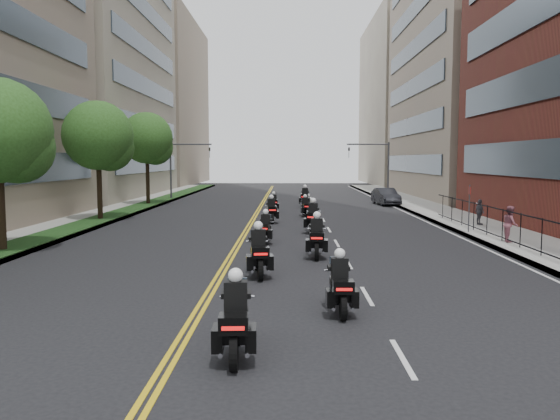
# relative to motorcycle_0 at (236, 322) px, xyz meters

# --- Properties ---
(ground) EXTENTS (160.00, 160.00, 0.00)m
(ground) POSITION_rel_motorcycle_0_xyz_m (0.16, -0.07, -0.71)
(ground) COLOR black
(ground) RESTS_ON ground
(sidewalk_right) EXTENTS (4.00, 90.00, 0.15)m
(sidewalk_right) POSITION_rel_motorcycle_0_xyz_m (12.16, 24.93, -0.63)
(sidewalk_right) COLOR gray
(sidewalk_right) RESTS_ON ground
(sidewalk_left) EXTENTS (4.00, 90.00, 0.15)m
(sidewalk_left) POSITION_rel_motorcycle_0_xyz_m (-11.84, 24.93, -0.63)
(sidewalk_left) COLOR gray
(sidewalk_left) RESTS_ON ground
(grass_strip) EXTENTS (2.00, 90.00, 0.04)m
(grass_strip) POSITION_rel_motorcycle_0_xyz_m (-11.04, 24.93, -0.54)
(grass_strip) COLOR #143312
(grass_strip) RESTS_ON sidewalk_left
(building_right_tan) EXTENTS (15.11, 28.00, 30.00)m
(building_right_tan) POSITION_rel_motorcycle_0_xyz_m (21.64, 47.93, 14.29)
(building_right_tan) COLOR gray
(building_right_tan) RESTS_ON ground
(building_right_far) EXTENTS (15.00, 28.00, 26.00)m
(building_right_far) POSITION_rel_motorcycle_0_xyz_m (21.66, 77.93, 12.29)
(building_right_far) COLOR gray
(building_right_far) RESTS_ON ground
(building_left_mid) EXTENTS (16.11, 28.00, 34.00)m
(building_left_mid) POSITION_rel_motorcycle_0_xyz_m (-21.81, 47.93, 16.29)
(building_left_mid) COLOR gray
(building_left_mid) RESTS_ON ground
(building_left_far) EXTENTS (16.00, 28.00, 26.00)m
(building_left_far) POSITION_rel_motorcycle_0_xyz_m (-21.84, 77.93, 12.29)
(building_left_far) COLOR gray
(building_left_far) RESTS_ON ground
(iron_fence) EXTENTS (0.05, 28.00, 1.50)m
(iron_fence) POSITION_rel_motorcycle_0_xyz_m (11.16, 11.93, 0.20)
(iron_fence) COLOR black
(iron_fence) RESTS_ON sidewalk_right
(street_trees) EXTENTS (4.40, 38.40, 7.98)m
(street_trees) POSITION_rel_motorcycle_0_xyz_m (-10.88, 18.54, 4.42)
(street_trees) COLOR black
(street_trees) RESTS_ON ground
(traffic_signal_right) EXTENTS (4.09, 0.20, 5.60)m
(traffic_signal_right) POSITION_rel_motorcycle_0_xyz_m (9.70, 41.93, 2.99)
(traffic_signal_right) COLOR #3F3F44
(traffic_signal_right) RESTS_ON ground
(traffic_signal_left) EXTENTS (4.09, 0.20, 5.60)m
(traffic_signal_left) POSITION_rel_motorcycle_0_xyz_m (-9.37, 41.93, 2.99)
(traffic_signal_left) COLOR #3F3F44
(traffic_signal_left) RESTS_ON ground
(motorcycle_0) EXTENTS (0.59, 2.43, 1.79)m
(motorcycle_0) POSITION_rel_motorcycle_0_xyz_m (0.00, 0.00, 0.00)
(motorcycle_0) COLOR black
(motorcycle_0) RESTS_ON ground
(motorcycle_1) EXTENTS (0.52, 2.27, 1.68)m
(motorcycle_1) POSITION_rel_motorcycle_0_xyz_m (2.41, 3.21, -0.05)
(motorcycle_1) COLOR black
(motorcycle_1) RESTS_ON ground
(motorcycle_2) EXTENTS (0.75, 2.53, 1.87)m
(motorcycle_2) POSITION_rel_motorcycle_0_xyz_m (0.05, 7.65, 0.03)
(motorcycle_2) COLOR black
(motorcycle_2) RESTS_ON ground
(motorcycle_3) EXTENTS (0.61, 2.53, 1.86)m
(motorcycle_3) POSITION_rel_motorcycle_0_xyz_m (2.22, 11.28, 0.03)
(motorcycle_3) COLOR black
(motorcycle_3) RESTS_ON ground
(motorcycle_4) EXTENTS (0.57, 2.21, 1.63)m
(motorcycle_4) POSITION_rel_motorcycle_0_xyz_m (-0.03, 14.91, -0.07)
(motorcycle_4) COLOR black
(motorcycle_4) RESTS_ON ground
(motorcycle_5) EXTENTS (0.72, 2.55, 1.89)m
(motorcycle_5) POSITION_rel_motorcycle_0_xyz_m (2.40, 18.84, 0.04)
(motorcycle_5) COLOR black
(motorcycle_5) RESTS_ON ground
(motorcycle_6) EXTENTS (0.66, 2.39, 1.76)m
(motorcycle_6) POSITION_rel_motorcycle_0_xyz_m (0.00, 23.38, -0.01)
(motorcycle_6) COLOR black
(motorcycle_6) RESTS_ON ground
(motorcycle_7) EXTENTS (0.61, 2.09, 1.54)m
(motorcycle_7) POSITION_rel_motorcycle_0_xyz_m (2.25, 27.11, -0.10)
(motorcycle_7) COLOR black
(motorcycle_7) RESTS_ON ground
(motorcycle_8) EXTENTS (0.54, 2.07, 1.53)m
(motorcycle_8) POSITION_rel_motorcycle_0_xyz_m (-0.05, 30.59, -0.10)
(motorcycle_8) COLOR black
(motorcycle_8) RESTS_ON ground
(motorcycle_9) EXTENTS (0.70, 2.51, 1.85)m
(motorcycle_9) POSITION_rel_motorcycle_0_xyz_m (2.44, 34.64, 0.02)
(motorcycle_9) COLOR black
(motorcycle_9) RESTS_ON ground
(parked_sedan) EXTENTS (2.01, 4.58, 1.46)m
(parked_sedan) POSITION_rel_motorcycle_0_xyz_m (9.56, 36.83, 0.02)
(parked_sedan) COLOR black
(parked_sedan) RESTS_ON ground
(pedestrian_b) EXTENTS (0.80, 0.94, 1.69)m
(pedestrian_b) POSITION_rel_motorcycle_0_xyz_m (11.36, 14.53, 0.29)
(pedestrian_b) COLOR #93505E
(pedestrian_b) RESTS_ON sidewalk_right
(pedestrian_c) EXTENTS (0.52, 0.93, 1.50)m
(pedestrian_c) POSITION_rel_motorcycle_0_xyz_m (12.26, 21.19, 0.19)
(pedestrian_c) COLOR #43434B
(pedestrian_c) RESTS_ON sidewalk_right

